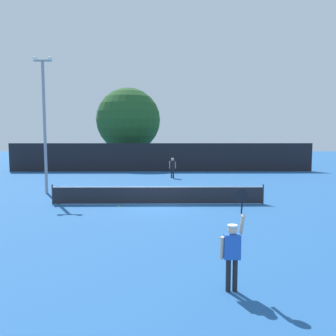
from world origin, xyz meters
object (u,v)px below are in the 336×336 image
object	(u,v)px
player_receiving	(172,166)
tennis_ball	(119,206)
parked_car_near	(135,158)
player_serving	(232,247)
light_pole	(44,117)
large_tree	(128,120)

from	to	relation	value
player_receiving	tennis_ball	xyz separation A→B (m)	(-3.04, -12.12, -1.02)
player_receiving	parked_car_near	world-z (taller)	player_receiving
tennis_ball	player_serving	bearing A→B (deg)	-67.87
tennis_ball	parked_car_near	bearing A→B (deg)	92.89
light_pole	parked_car_near	world-z (taller)	light_pole
player_receiving	tennis_ball	distance (m)	12.54
player_serving	player_receiving	size ratio (longest dim) A/B	1.43
player_serving	player_receiving	world-z (taller)	player_serving
tennis_ball	large_tree	bearing A→B (deg)	94.55
large_tree	parked_car_near	xyz separation A→B (m)	(0.56, 2.42, -4.66)
tennis_ball	large_tree	xyz separation A→B (m)	(-1.87, 23.48, 5.40)
large_tree	parked_car_near	world-z (taller)	large_tree
player_serving	large_tree	xyz separation A→B (m)	(-5.83, 33.23, 4.37)
light_pole	parked_car_near	bearing A→B (deg)	79.83
player_serving	light_pole	xyz separation A→B (m)	(-9.12, 14.15, 3.77)
player_receiving	parked_car_near	bearing A→B (deg)	-72.48
tennis_ball	parked_car_near	size ratio (longest dim) A/B	0.02
parked_car_near	large_tree	bearing A→B (deg)	-102.63
player_receiving	large_tree	distance (m)	13.13
player_serving	parked_car_near	distance (m)	36.04
tennis_ball	player_receiving	bearing A→B (deg)	75.90
light_pole	large_tree	distance (m)	19.37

